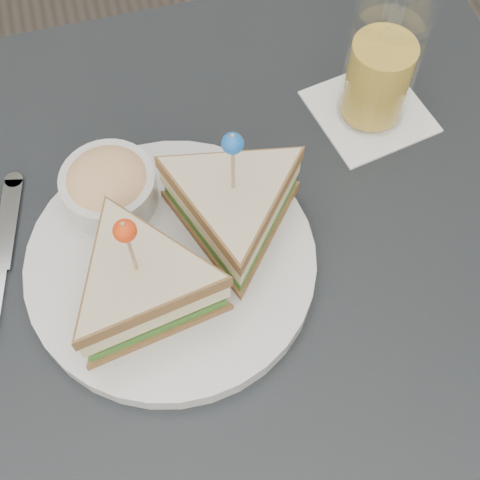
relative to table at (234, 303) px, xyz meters
The scene contains 5 objects.
ground_plane 0.67m from the table, ahead, with size 3.50×3.50×0.00m, color #3F3833.
table is the anchor object (origin of this frame).
plate_meal 0.14m from the table, 154.85° to the left, with size 0.38×0.38×0.17m.
cutlery_knife 0.25m from the table, 162.20° to the left, with size 0.06×0.20×0.01m.
drink_set 0.30m from the table, 37.91° to the left, with size 0.15×0.15×0.16m.
Camera 1 is at (-0.07, -0.29, 1.37)m, focal length 50.00 mm.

